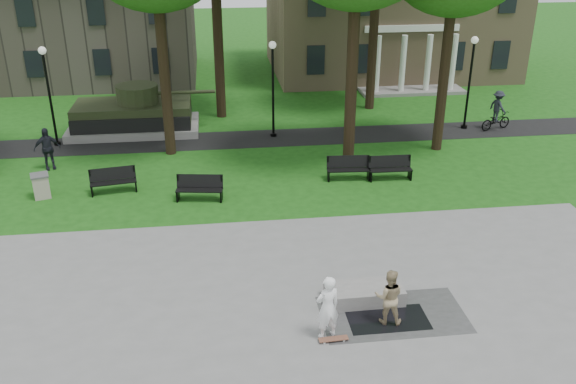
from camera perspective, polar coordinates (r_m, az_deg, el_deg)
The scene contains 21 objects.
ground at distance 19.61m, azimuth 0.92°, elevation -6.58°, with size 120.00×120.00×0.00m, color #174A11.
plaza at distance 15.59m, azimuth 3.60°, elevation -15.96°, with size 22.00×16.00×0.02m, color gray.
footpath at distance 30.46m, azimuth -2.25°, elevation 5.03°, with size 44.00×2.60×0.01m, color black.
building_right at distance 44.78m, azimuth 9.36°, elevation 16.71°, with size 17.00×12.00×8.60m.
building_left at distance 44.46m, azimuth -18.89°, elevation 14.74°, with size 15.00×10.00×7.20m, color #4C443D.
lamp_left at distance 30.80m, azimuth -21.50°, elevation 9.00°, with size 0.36×0.36×4.73m.
lamp_mid at distance 29.99m, azimuth -1.42°, elevation 10.29°, with size 0.36×0.36×4.73m.
lamp_right at distance 32.52m, azimuth 16.69°, elevation 10.41°, with size 0.36×0.36×4.73m.
tank_monument at distance 32.26m, azimuth -14.19°, elevation 7.00°, with size 7.45×3.40×2.40m.
puddle at distance 17.26m, azimuth 9.31°, elevation -11.67°, with size 2.20×1.20×0.00m, color black.
concrete_block at distance 17.80m, azimuth 7.14°, elevation -9.41°, with size 2.20×1.00×0.45m, color gray.
skateboard at distance 16.33m, azimuth 4.27°, elevation -13.62°, with size 0.78×0.20×0.07m, color brown.
skateboarder at distance 15.95m, azimuth 3.71°, elevation -10.72°, with size 0.66×0.44×1.82m, color white.
friend_watching at distance 16.72m, azimuth 9.42°, elevation -9.64°, with size 0.78×0.61×1.60m, color tan.
pedestrian_walker at distance 28.36m, azimuth -21.61°, elevation 3.79°, with size 1.10×0.46×1.87m, color black.
cyclist at distance 33.30m, azimuth 18.95°, elevation 6.93°, with size 1.94×1.20×2.05m.
park_bench_0 at distance 25.22m, azimuth -16.02°, elevation 1.10°, with size 1.85×0.81×1.00m.
park_bench_1 at distance 23.82m, azimuth -8.30°, elevation 0.44°, with size 1.85×0.79×1.00m.
park_bench_2 at distance 25.58m, azimuth 5.66°, elevation 2.30°, with size 1.83×0.64×1.00m.
park_bench_3 at distance 25.83m, azimuth 9.52°, elevation 2.29°, with size 1.81×0.56×1.00m.
trash_bin at distance 25.69m, azimuth -22.11°, elevation 0.55°, with size 0.82×0.82×0.96m.
Camera 1 is at (-2.42, -16.64, 10.09)m, focal length 38.00 mm.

